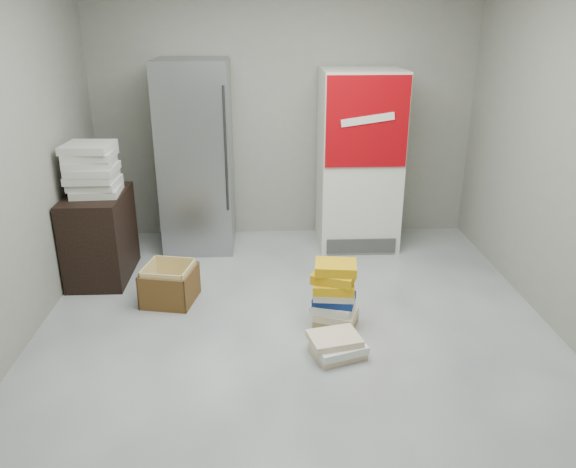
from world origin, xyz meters
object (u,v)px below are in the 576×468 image
at_px(steel_fridge, 196,157).
at_px(cardboard_box, 170,286).
at_px(coke_cooler, 359,160).
at_px(phonebook_stack_main, 334,295).
at_px(wood_shelf, 100,236).

height_order(steel_fridge, cardboard_box, steel_fridge).
bearing_deg(coke_cooler, cardboard_box, -144.86).
bearing_deg(phonebook_stack_main, coke_cooler, 88.81).
bearing_deg(cardboard_box, steel_fridge, 95.26).
distance_m(coke_cooler, phonebook_stack_main, 1.90).
bearing_deg(phonebook_stack_main, steel_fridge, 138.06).
bearing_deg(coke_cooler, steel_fridge, 179.82).
bearing_deg(wood_shelf, steel_fridge, 41.31).
distance_m(coke_cooler, wood_shelf, 2.63).
bearing_deg(steel_fridge, wood_shelf, -138.69).
distance_m(steel_fridge, wood_shelf, 1.23).
distance_m(phonebook_stack_main, cardboard_box, 1.43).
xyz_separation_m(coke_cooler, phonebook_stack_main, (-0.45, -1.73, -0.64)).
xyz_separation_m(wood_shelf, phonebook_stack_main, (2.03, -1.00, -0.13)).
distance_m(steel_fridge, phonebook_stack_main, 2.22).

